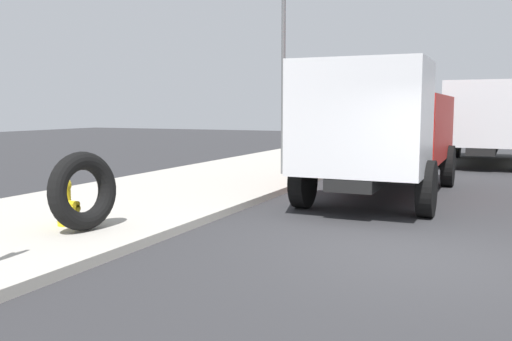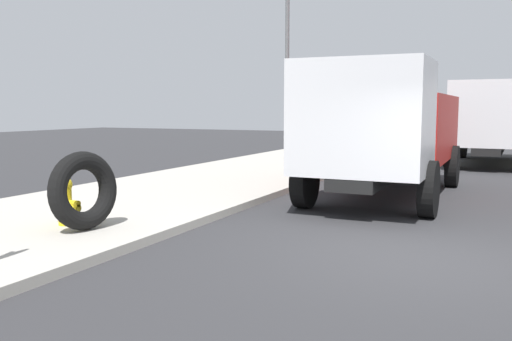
% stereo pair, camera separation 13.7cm
% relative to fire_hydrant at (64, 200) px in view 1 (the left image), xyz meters
% --- Properties ---
extents(ground_plane, '(80.00, 80.00, 0.00)m').
position_rel_fire_hydrant_xyz_m(ground_plane, '(0.91, -5.72, -0.58)').
color(ground_plane, '#2D2D30').
extents(sidewalk_curb, '(36.00, 5.00, 0.15)m').
position_rel_fire_hydrant_xyz_m(sidewalk_curb, '(0.91, 0.78, -0.50)').
color(sidewalk_curb, '#ADA89E').
rests_on(sidewalk_curb, ground).
extents(fire_hydrant, '(0.26, 0.59, 0.81)m').
position_rel_fire_hydrant_xyz_m(fire_hydrant, '(0.00, 0.00, 0.00)').
color(fire_hydrant, yellow).
rests_on(fire_hydrant, sidewalk_curb).
extents(loose_tire, '(1.30, 0.59, 1.27)m').
position_rel_fire_hydrant_xyz_m(loose_tire, '(-0.16, -0.55, 0.21)').
color(loose_tire, black).
rests_on(loose_tire, sidewalk_curb).
extents(dump_truck_red, '(7.01, 2.83, 3.00)m').
position_rel_fire_hydrant_xyz_m(dump_truck_red, '(6.10, -3.99, 1.03)').
color(dump_truck_red, red).
rests_on(dump_truck_red, ground).
extents(dump_truck_yellow, '(7.04, 2.89, 3.00)m').
position_rel_fire_hydrant_xyz_m(dump_truck_yellow, '(15.58, -5.93, 1.03)').
color(dump_truck_yellow, gold).
rests_on(dump_truck_yellow, ground).
extents(street_light_pole, '(0.12, 0.12, 6.31)m').
position_rel_fire_hydrant_xyz_m(street_light_pole, '(8.28, -0.61, 2.73)').
color(street_light_pole, '#595B5E').
rests_on(street_light_pole, sidewalk_curb).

